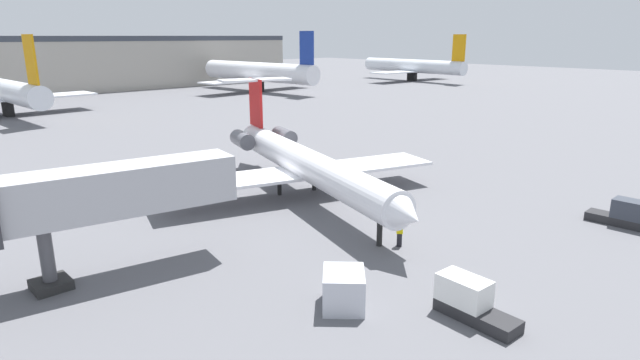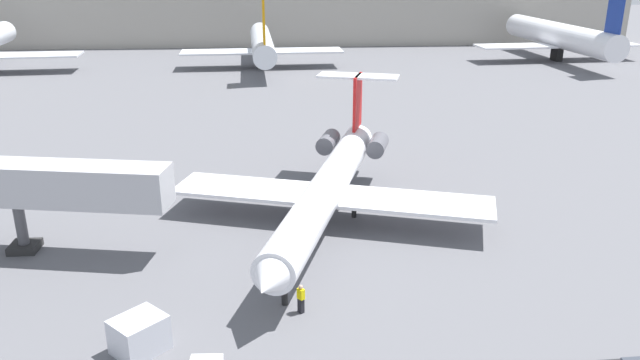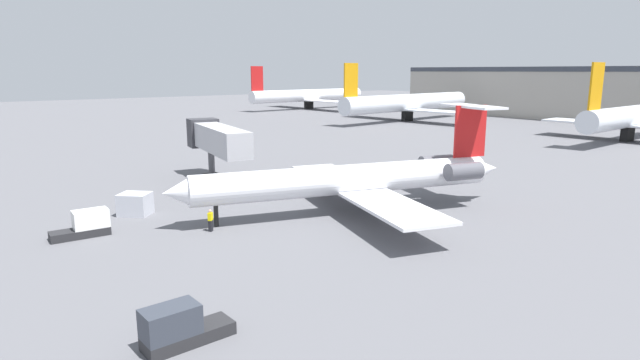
% 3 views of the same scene
% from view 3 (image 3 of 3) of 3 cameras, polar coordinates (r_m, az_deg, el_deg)
% --- Properties ---
extents(ground_plane, '(400.00, 400.00, 0.10)m').
position_cam_3_polar(ground_plane, '(47.12, 2.66, -2.66)').
color(ground_plane, '#5B5B60').
extents(regional_jet, '(23.49, 29.31, 8.77)m').
position_cam_3_polar(regional_jet, '(43.75, 4.29, 0.25)').
color(regional_jet, white).
rests_on(regional_jet, ground_plane).
extents(jet_bridge, '(14.60, 5.39, 6.41)m').
position_cam_3_polar(jet_bridge, '(56.67, -11.37, 4.48)').
color(jet_bridge, '#ADADB2').
rests_on(jet_bridge, ground_plane).
extents(ground_crew_marshaller, '(0.45, 0.48, 1.69)m').
position_cam_3_polar(ground_crew_marshaller, '(39.71, -11.91, -4.33)').
color(ground_crew_marshaller, black).
rests_on(ground_crew_marshaller, ground_plane).
extents(baggage_tug_lead, '(1.62, 4.07, 1.90)m').
position_cam_3_polar(baggage_tug_lead, '(41.39, -24.23, -4.51)').
color(baggage_tug_lead, '#262628').
rests_on(baggage_tug_lead, ground_plane).
extents(baggage_tug_trailing, '(1.53, 4.04, 1.90)m').
position_cam_3_polar(baggage_tug_trailing, '(24.26, -15.21, -15.35)').
color(baggage_tug_trailing, '#262628').
rests_on(baggage_tug_trailing, ground_plane).
extents(cargo_container_uld, '(3.11, 3.11, 1.83)m').
position_cam_3_polar(cargo_container_uld, '(45.91, -19.59, -2.50)').
color(cargo_container_uld, silver).
rests_on(cargo_container_uld, ground_plane).
extents(parked_airliner_west_end, '(35.59, 42.23, 13.08)m').
position_cam_3_polar(parked_airliner_west_end, '(164.84, -1.31, 9.21)').
color(parked_airliner_west_end, white).
rests_on(parked_airliner_west_end, ground_plane).
extents(parked_airliner_west_mid, '(36.30, 42.95, 13.37)m').
position_cam_3_polar(parked_airliner_west_mid, '(126.33, 9.52, 8.31)').
color(parked_airliner_west_mid, silver).
rests_on(parked_airliner_west_mid, ground_plane).
extents(parked_airliner_centre, '(27.83, 32.98, 13.01)m').
position_cam_3_polar(parked_airliner_centre, '(102.37, 30.73, 5.93)').
color(parked_airliner_centre, silver).
rests_on(parked_airliner_centre, ground_plane).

